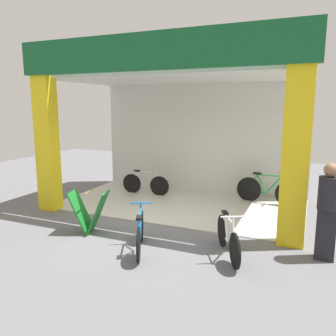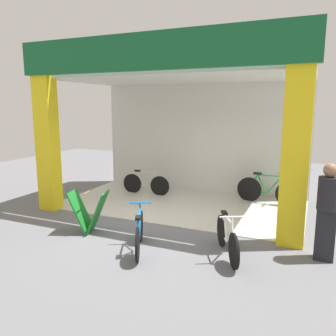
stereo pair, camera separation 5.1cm
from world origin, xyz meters
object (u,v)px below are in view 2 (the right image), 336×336
(bicycle_inside_0, at_px, (146,184))
(pedestrian_0, at_px, (327,210))
(sandwich_board_sign, at_px, (89,212))
(bicycle_parked_1, at_px, (139,233))
(bicycle_inside_1, at_px, (268,190))
(bicycle_parked_0, at_px, (227,238))

(bicycle_inside_0, xyz_separation_m, pedestrian_0, (4.89, -2.72, 0.56))
(sandwich_board_sign, bearing_deg, bicycle_parked_1, -15.94)
(bicycle_inside_1, distance_m, pedestrian_0, 3.45)
(bicycle_parked_1, bearing_deg, bicycle_parked_0, 14.63)
(bicycle_inside_1, relative_size, sandwich_board_sign, 1.92)
(bicycle_inside_0, xyz_separation_m, bicycle_parked_0, (3.31, -3.27, 0.00))
(bicycle_inside_1, xyz_separation_m, sandwich_board_sign, (-3.19, -3.68, 0.07))
(bicycle_inside_0, bearing_deg, bicycle_parked_1, -64.45)
(bicycle_inside_0, bearing_deg, pedestrian_0, -29.11)
(bicycle_parked_0, relative_size, pedestrian_0, 0.81)
(sandwich_board_sign, bearing_deg, pedestrian_0, 6.89)
(bicycle_inside_1, relative_size, bicycle_parked_0, 1.26)
(bicycle_inside_0, distance_m, sandwich_board_sign, 3.29)
(bicycle_inside_0, xyz_separation_m, sandwich_board_sign, (0.34, -3.27, 0.12))
(bicycle_inside_0, height_order, bicycle_inside_1, bicycle_inside_1)
(bicycle_inside_0, relative_size, sandwich_board_sign, 1.67)
(bicycle_parked_0, bearing_deg, sandwich_board_sign, -179.99)
(bicycle_inside_0, height_order, sandwich_board_sign, sandwich_board_sign)
(bicycle_inside_0, distance_m, pedestrian_0, 5.63)
(bicycle_inside_1, xyz_separation_m, pedestrian_0, (1.36, -3.13, 0.51))
(bicycle_parked_0, height_order, sandwich_board_sign, sandwich_board_sign)
(bicycle_inside_1, bearing_deg, bicycle_parked_0, -93.51)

